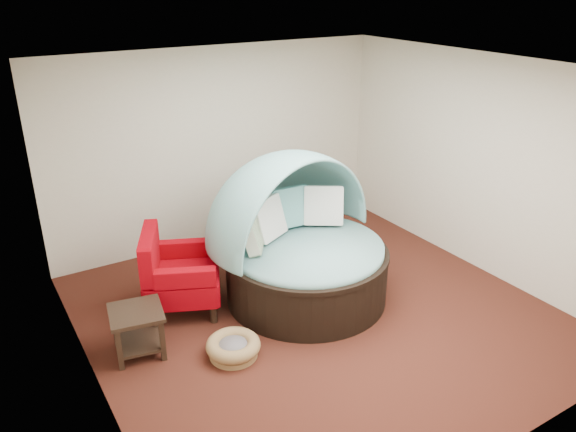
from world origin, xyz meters
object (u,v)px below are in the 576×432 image
canopy_daybed (300,233)px  pet_basket (233,347)px  side_table (137,326)px  red_armchair (176,274)px

canopy_daybed → pet_basket: size_ratio=3.13×
pet_basket → side_table: (-0.81, 0.56, 0.23)m
pet_basket → canopy_daybed: bearing=28.7°
side_table → red_armchair: bearing=41.6°
pet_basket → red_armchair: red_armchair is taller
red_armchair → side_table: bearing=-114.2°
canopy_daybed → pet_basket: (-1.26, -0.69, -0.73)m
canopy_daybed → red_armchair: canopy_daybed is taller
canopy_daybed → side_table: (-2.07, -0.13, -0.50)m
pet_basket → red_armchair: 1.22m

